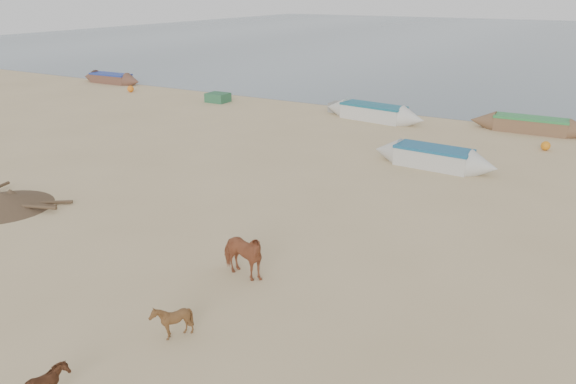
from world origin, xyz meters
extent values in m
plane|color=tan|center=(0.00, 0.00, 0.00)|extent=(140.00, 140.00, 0.00)
plane|color=slate|center=(0.00, 82.00, 0.01)|extent=(160.00, 160.00, 0.00)
imported|color=brown|center=(0.91, 0.04, 0.66)|extent=(1.64, 0.92, 1.32)
imported|color=#55351B|center=(1.15, -3.01, 0.42)|extent=(0.93, 0.87, 0.84)
cone|color=brown|center=(-9.31, -0.01, 0.25)|extent=(4.25, 4.25, 0.49)
cube|color=#2A5F3D|center=(-14.46, 19.36, 0.30)|extent=(1.40, 1.20, 0.60)
sphere|color=orange|center=(6.24, 17.54, 0.22)|extent=(0.44, 0.44, 0.44)
cube|color=slate|center=(-5.97, 20.65, 0.28)|extent=(1.20, 1.10, 0.56)
sphere|color=orange|center=(-22.35, 19.16, 0.24)|extent=(0.48, 0.48, 0.48)
camera|label=1|loc=(8.66, -10.82, 7.25)|focal=35.00mm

